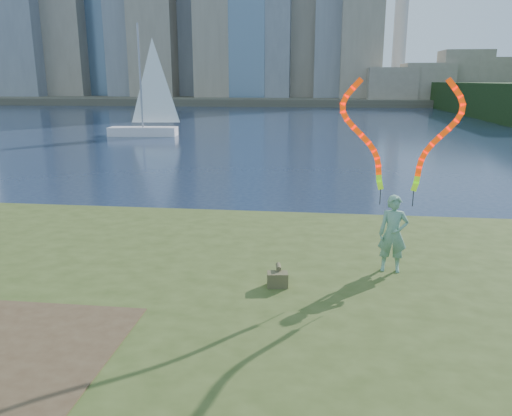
# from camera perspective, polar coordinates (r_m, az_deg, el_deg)

# --- Properties ---
(ground) EXTENTS (320.00, 320.00, 0.00)m
(ground) POSITION_cam_1_polar(r_m,az_deg,el_deg) (9.88, -5.47, -11.57)
(ground) COLOR #19263F
(ground) RESTS_ON ground
(grassy_knoll) EXTENTS (20.00, 18.00, 0.80)m
(grassy_knoll) POSITION_cam_1_polar(r_m,az_deg,el_deg) (7.77, -9.33, -16.61)
(grassy_knoll) COLOR #384819
(grassy_knoll) RESTS_ON ground
(far_shore) EXTENTS (320.00, 40.00, 1.20)m
(far_shore) POSITION_cam_1_polar(r_m,az_deg,el_deg) (103.74, 6.15, 12.27)
(far_shore) COLOR #4D4838
(far_shore) RESTS_ON ground
(woman_with_ribbons) EXTENTS (1.98, 0.42, 3.87)m
(woman_with_ribbons) POSITION_cam_1_polar(r_m,az_deg,el_deg) (9.51, 15.72, 1.30)
(woman_with_ribbons) COLOR #1D6942
(woman_with_ribbons) RESTS_ON grassy_knoll
(canvas_bag) EXTENTS (0.39, 0.44, 0.34)m
(canvas_bag) POSITION_cam_1_polar(r_m,az_deg,el_deg) (8.84, 2.48, -8.06)
(canvas_bag) COLOR #443F25
(canvas_bag) RESTS_ON grassy_knoll
(sailboat) EXTENTS (5.72, 2.24, 8.60)m
(sailboat) POSITION_cam_1_polar(r_m,az_deg,el_deg) (41.10, -12.46, 10.11)
(sailboat) COLOR white
(sailboat) RESTS_ON ground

